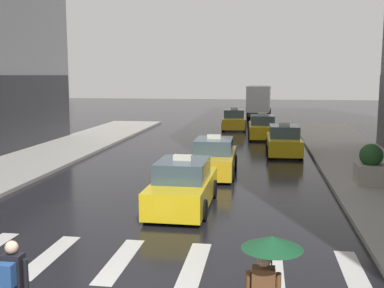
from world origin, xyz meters
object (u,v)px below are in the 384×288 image
(pedestrian_with_backpack, at_px, (12,280))
(taxi_fourth, at_px, (262,128))
(pedestrian_with_umbrella, at_px, (269,262))
(planter_mid_block, at_px, (371,166))
(taxi_second, at_px, (214,158))
(box_truck, at_px, (259,100))
(taxi_fifth, at_px, (234,120))
(taxi_third, at_px, (284,141))
(taxi_lead, at_px, (183,186))

(pedestrian_with_backpack, bearing_deg, taxi_fourth, 81.15)
(pedestrian_with_umbrella, xyz_separation_m, planter_mid_block, (4.08, 11.79, -0.64))
(taxi_fourth, bearing_deg, taxi_second, -99.27)
(box_truck, height_order, pedestrian_with_umbrella, box_truck)
(planter_mid_block, bearing_deg, box_truck, 98.83)
(taxi_second, xyz_separation_m, pedestrian_with_umbrella, (2.24, -13.42, 0.79))
(taxi_fifth, bearing_deg, taxi_second, -89.32)
(taxi_third, height_order, box_truck, box_truck)
(pedestrian_with_umbrella, relative_size, planter_mid_block, 1.21)
(taxi_lead, distance_m, taxi_second, 5.45)
(taxi_second, bearing_deg, taxi_third, 61.52)
(taxi_fifth, height_order, pedestrian_with_backpack, taxi_fifth)
(box_truck, bearing_deg, taxi_fourth, -88.62)
(taxi_lead, xyz_separation_m, pedestrian_with_backpack, (-1.53, -8.09, 0.25))
(taxi_fourth, height_order, planter_mid_block, taxi_fourth)
(taxi_fourth, bearing_deg, box_truck, 91.38)
(taxi_fourth, bearing_deg, planter_mid_block, -73.60)
(taxi_fourth, distance_m, pedestrian_with_umbrella, 26.20)
(pedestrian_with_backpack, bearing_deg, box_truck, 84.87)
(taxi_fourth, distance_m, taxi_fifth, 5.79)
(taxi_fifth, distance_m, box_truck, 10.17)
(taxi_fifth, bearing_deg, taxi_lead, -90.64)
(taxi_lead, relative_size, taxi_fourth, 0.99)
(taxi_lead, height_order, taxi_fifth, same)
(taxi_lead, distance_m, taxi_fourth, 18.38)
(taxi_third, relative_size, box_truck, 0.60)
(taxi_lead, bearing_deg, pedestrian_with_backpack, -100.73)
(pedestrian_with_umbrella, bearing_deg, planter_mid_block, 70.92)
(taxi_third, bearing_deg, box_truck, 94.16)
(box_truck, bearing_deg, pedestrian_with_umbrella, -89.27)
(taxi_fourth, height_order, pedestrian_with_umbrella, pedestrian_with_umbrella)
(taxi_fourth, bearing_deg, taxi_lead, -98.01)
(taxi_lead, relative_size, box_truck, 0.60)
(taxi_lead, bearing_deg, box_truck, 86.25)
(pedestrian_with_umbrella, relative_size, pedestrian_with_backpack, 1.18)
(taxi_second, xyz_separation_m, taxi_fourth, (2.09, 12.77, 0.00))
(taxi_second, xyz_separation_m, taxi_third, (3.31, 6.10, 0.00))
(taxi_fifth, bearing_deg, taxi_fourth, -66.59)
(box_truck, xyz_separation_m, planter_mid_block, (4.60, -29.63, -0.98))
(taxi_third, height_order, taxi_fourth, same)
(taxi_second, distance_m, planter_mid_block, 6.53)
(taxi_fifth, bearing_deg, taxi_third, -73.62)
(taxi_fifth, distance_m, planter_mid_block, 20.76)
(taxi_third, relative_size, pedestrian_with_backpack, 2.77)
(planter_mid_block, bearing_deg, taxi_third, 111.31)
(taxi_lead, bearing_deg, planter_mid_block, 29.22)
(taxi_second, xyz_separation_m, pedestrian_with_backpack, (-2.01, -13.52, 0.25))
(taxi_second, height_order, taxi_third, same)
(taxi_second, bearing_deg, pedestrian_with_umbrella, -80.51)
(taxi_fourth, bearing_deg, pedestrian_with_backpack, -98.85)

